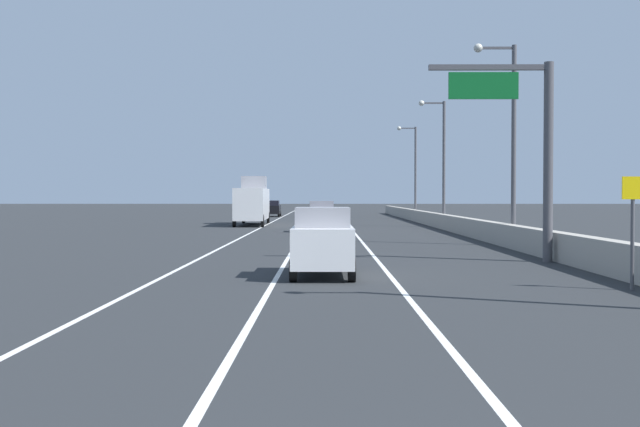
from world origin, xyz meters
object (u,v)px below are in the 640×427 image
at_px(car_white_1, 323,242).
at_px(car_black_2, 273,209).
at_px(overhead_sign_gantry, 529,136).
at_px(speed_advisory_sign, 633,224).
at_px(lamp_post_right_third, 441,154).
at_px(lamp_post_right_fourth, 413,166).
at_px(car_silver_0, 321,217).
at_px(lamp_post_right_second, 509,130).
at_px(box_truck, 252,202).

distance_m(car_white_1, car_black_2, 65.24).
relative_size(overhead_sign_gantry, speed_advisory_sign, 2.50).
bearing_deg(lamp_post_right_third, lamp_post_right_fourth, 88.82).
bearing_deg(car_silver_0, speed_advisory_sign, -75.04).
relative_size(lamp_post_right_third, lamp_post_right_fourth, 1.00).
bearing_deg(speed_advisory_sign, car_silver_0, 104.96).
bearing_deg(car_white_1, speed_advisory_sign, -22.34).
bearing_deg(overhead_sign_gantry, speed_advisory_sign, -86.92).
distance_m(speed_advisory_sign, car_white_1, 8.85).
distance_m(lamp_post_right_fourth, car_silver_0, 31.34).
distance_m(overhead_sign_gantry, speed_advisory_sign, 8.76).
relative_size(overhead_sign_gantry, lamp_post_right_second, 0.74).
bearing_deg(car_white_1, lamp_post_right_third, 75.31).
bearing_deg(car_silver_0, car_black_2, 99.14).
xyz_separation_m(car_white_1, car_black_2, (-6.14, 64.95, -0.10)).
relative_size(speed_advisory_sign, lamp_post_right_third, 0.30).
height_order(lamp_post_right_second, car_white_1, lamp_post_right_second).
height_order(overhead_sign_gantry, speed_advisory_sign, overhead_sign_gantry).
height_order(car_white_1, car_black_2, car_white_1).
bearing_deg(car_black_2, car_silver_0, -80.86).
relative_size(lamp_post_right_second, lamp_post_right_third, 1.00).
bearing_deg(speed_advisory_sign, lamp_post_right_third, 88.29).
bearing_deg(car_white_1, box_truck, 98.70).
bearing_deg(box_truck, overhead_sign_gantry, -68.39).
bearing_deg(lamp_post_right_second, car_white_1, -123.51).
bearing_deg(lamp_post_right_third, overhead_sign_gantry, -92.99).
height_order(lamp_post_right_fourth, car_silver_0, lamp_post_right_fourth).
xyz_separation_m(speed_advisory_sign, lamp_post_right_fourth, (1.60, 60.47, 4.02)).
distance_m(lamp_post_right_third, car_black_2, 33.56).
xyz_separation_m(lamp_post_right_second, car_black_2, (-15.40, 50.96, -4.82)).
bearing_deg(box_truck, car_white_1, -81.30).
xyz_separation_m(overhead_sign_gantry, car_black_2, (-13.85, 60.07, -3.76)).
height_order(speed_advisory_sign, car_silver_0, speed_advisory_sign).
bearing_deg(car_silver_0, car_white_1, -89.69).
xyz_separation_m(lamp_post_right_third, car_black_2, (-15.45, 29.40, -4.82)).
relative_size(speed_advisory_sign, car_white_1, 0.74).
relative_size(overhead_sign_gantry, car_silver_0, 1.81).
height_order(overhead_sign_gantry, car_white_1, overhead_sign_gantry).
relative_size(lamp_post_right_second, car_silver_0, 2.43).
bearing_deg(box_truck, car_black_2, 90.14).
bearing_deg(speed_advisory_sign, overhead_sign_gantry, 93.08).
bearing_deg(car_black_2, lamp_post_right_fourth, -26.23).
distance_m(speed_advisory_sign, box_truck, 45.34).
height_order(speed_advisory_sign, lamp_post_right_fourth, lamp_post_right_fourth).
height_order(lamp_post_right_fourth, car_white_1, lamp_post_right_fourth).
distance_m(lamp_post_right_fourth, car_white_1, 58.14).
xyz_separation_m(car_silver_0, box_truck, (-5.92, 11.93, 0.86)).
distance_m(lamp_post_right_third, car_white_1, 37.06).
bearing_deg(car_white_1, car_black_2, 95.40).
xyz_separation_m(lamp_post_right_fourth, box_truck, (-15.84, -17.43, -3.86)).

